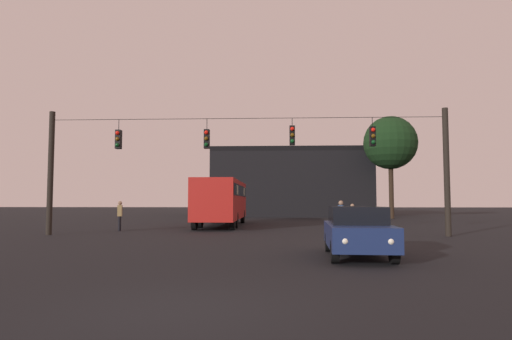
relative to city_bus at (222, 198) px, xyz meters
The scene contains 9 objects.
ground_plane 3.16m from the city_bus, 34.50° to the left, with size 168.00×168.00×0.00m, color black.
overhead_signal_span 8.61m from the city_bus, 75.36° to the right, with size 19.81×0.44×6.20m.
city_bus is the anchor object (origin of this frame).
car_near_right 17.39m from the city_bus, 69.33° to the right, with size 2.03×4.41×1.52m.
pedestrian_crossing_left 9.32m from the city_bus, 31.83° to the right, with size 0.34×0.42×1.53m.
pedestrian_crossing_center 10.70m from the city_bus, 50.57° to the right, with size 0.33×0.41×1.71m.
pedestrian_crossing_right 7.37m from the city_bus, 134.51° to the right, with size 0.32×0.40×1.67m.
corner_building 23.23m from the city_bus, 76.92° to the left, with size 16.93×13.95×7.31m.
tree_left_silhouette 20.41m from the city_bus, 42.18° to the left, with size 5.10×5.10×9.80m.
Camera 1 is at (1.59, -7.01, 1.70)m, focal length 31.46 mm.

